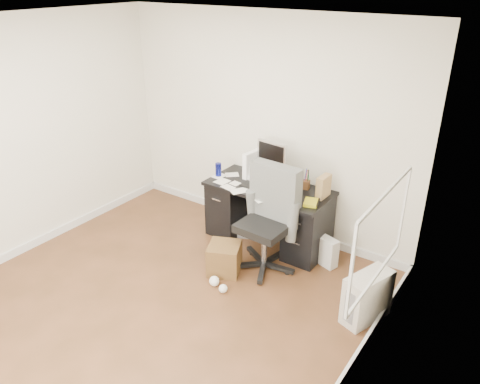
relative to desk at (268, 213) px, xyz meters
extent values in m
plane|color=#402914|center=(-0.30, -1.65, -0.40)|extent=(4.00, 4.00, 0.00)
cube|color=silver|center=(-0.30, 0.35, 0.95)|extent=(4.00, 0.02, 2.70)
cube|color=silver|center=(-2.30, -1.65, 0.95)|extent=(0.02, 4.00, 2.70)
cube|color=silver|center=(1.70, -1.65, 0.95)|extent=(0.02, 4.00, 2.70)
cube|color=white|center=(-0.30, -1.65, 2.30)|extent=(4.00, 4.00, 0.02)
cube|color=silver|center=(-0.30, 0.33, -0.35)|extent=(4.00, 0.03, 0.10)
cube|color=silver|center=(-2.29, -1.65, -0.35)|extent=(0.03, 4.00, 0.10)
cube|color=black|center=(0.00, 0.00, 0.33)|extent=(1.50, 0.70, 0.04)
cube|color=black|center=(-0.55, 0.00, -0.04)|extent=(0.40, 0.60, 0.71)
cube|color=black|center=(0.55, 0.00, -0.04)|extent=(0.40, 0.60, 0.71)
cube|color=black|center=(0.00, 0.33, 0.06)|extent=(0.70, 0.03, 0.51)
cube|color=black|center=(-0.06, -0.12, 0.36)|extent=(0.46, 0.16, 0.03)
sphere|color=silver|center=(0.20, 0.00, 0.38)|extent=(0.07, 0.07, 0.05)
cylinder|color=navy|center=(-0.69, -0.08, 0.43)|extent=(0.08, 0.08, 0.17)
cube|color=white|center=(-0.34, 0.14, 0.51)|extent=(0.16, 0.30, 0.33)
cube|color=#A57850|center=(0.65, 0.11, 0.48)|extent=(0.12, 0.23, 0.26)
cube|color=yellow|center=(0.62, -0.12, 0.37)|extent=(0.21, 0.24, 0.03)
cube|color=#A9A598|center=(1.54, -0.68, -0.15)|extent=(0.38, 0.55, 0.50)
cube|color=silver|center=(0.83, -0.05, -0.23)|extent=(0.29, 0.25, 0.34)
cube|color=#4B2E16|center=(-0.05, -0.83, -0.23)|extent=(0.45, 0.45, 0.34)
cube|color=slate|center=(-0.42, -0.01, -0.29)|extent=(0.48, 0.45, 0.23)
camera|label=1|loc=(2.59, -4.34, 2.68)|focal=35.00mm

